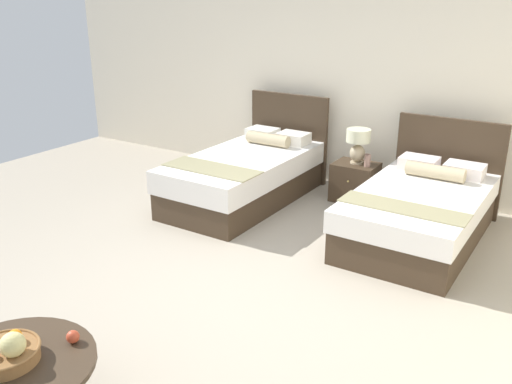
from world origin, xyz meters
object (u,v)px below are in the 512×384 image
object	(u,v)px
nightstand	(355,182)
loose_apple	(73,337)
bed_near_window	(247,174)
coffee_table	(12,379)
bed_near_corner	(421,211)
fruit_bowl	(5,352)
vase	(367,160)
table_lamp	(358,142)

from	to	relation	value
nightstand	loose_apple	xyz separation A→B (m)	(-0.11, -4.21, 0.21)
bed_near_window	coffee_table	distance (m)	3.97
bed_near_window	bed_near_corner	distance (m)	2.14
fruit_bowl	loose_apple	world-z (taller)	fruit_bowl
bed_near_corner	vase	bearing A→B (deg)	143.13
table_lamp	loose_apple	distance (m)	4.24
bed_near_window	fruit_bowl	bearing A→B (deg)	-77.56
nightstand	fruit_bowl	xyz separation A→B (m)	(-0.29, -4.54, 0.23)
table_lamp	bed_near_window	bearing A→B (deg)	-148.46
vase	fruit_bowl	bearing A→B (deg)	-95.60
nightstand	fruit_bowl	world-z (taller)	fruit_bowl
table_lamp	vase	distance (m)	0.25
vase	loose_apple	bearing A→B (deg)	-93.64
table_lamp	bed_near_corner	bearing A→B (deg)	-34.75
nightstand	coffee_table	world-z (taller)	nightstand
nightstand	table_lamp	world-z (taller)	table_lamp
bed_near_corner	coffee_table	world-z (taller)	bed_near_corner
vase	loose_apple	xyz separation A→B (m)	(-0.26, -4.17, -0.11)
table_lamp	fruit_bowl	bearing A→B (deg)	-93.58
coffee_table	loose_apple	world-z (taller)	loose_apple
coffee_table	loose_apple	xyz separation A→B (m)	(0.15, 0.34, 0.14)
fruit_bowl	bed_near_corner	bearing A→B (deg)	71.54
fruit_bowl	loose_apple	size ratio (longest dim) A/B	5.10
bed_near_window	fruit_bowl	world-z (taller)	bed_near_window
nightstand	bed_near_corner	bearing A→B (deg)	-33.97
bed_near_corner	vase	world-z (taller)	bed_near_corner
coffee_table	fruit_bowl	size ratio (longest dim) A/B	2.39
loose_apple	coffee_table	bearing A→B (deg)	-113.23
bed_near_window	nightstand	xyz separation A→B (m)	(1.14, 0.68, -0.09)
bed_near_corner	table_lamp	distance (m)	1.30
loose_apple	table_lamp	bearing A→B (deg)	88.52
bed_near_window	vase	size ratio (longest dim) A/B	14.68
bed_near_corner	vase	distance (m)	1.09
table_lamp	loose_apple	world-z (taller)	table_lamp
bed_near_corner	coffee_table	bearing A→B (deg)	-108.04
vase	coffee_table	world-z (taller)	vase
bed_near_corner	nightstand	size ratio (longest dim) A/B	3.96
coffee_table	fruit_bowl	xyz separation A→B (m)	(-0.03, 0.01, 0.17)
nightstand	loose_apple	size ratio (longest dim) A/B	6.41
bed_near_corner	loose_apple	bearing A→B (deg)	-107.52
bed_near_corner	coffee_table	distance (m)	4.07
bed_near_corner	fruit_bowl	xyz separation A→B (m)	(-1.29, -3.87, 0.17)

